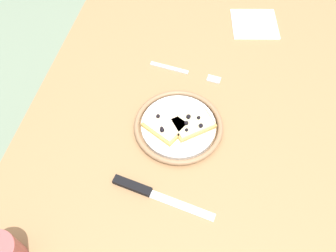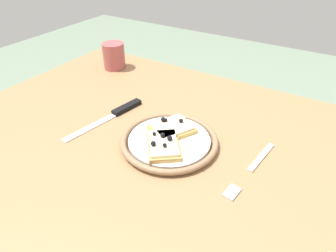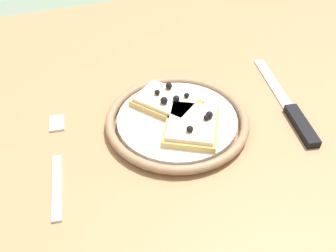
# 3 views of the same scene
# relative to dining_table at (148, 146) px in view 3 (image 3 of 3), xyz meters

# --- Properties ---
(dining_table) EXTENTS (1.19, 0.87, 0.73)m
(dining_table) POSITION_rel_dining_table_xyz_m (0.00, 0.00, 0.00)
(dining_table) COLOR #936D47
(dining_table) RESTS_ON ground_plane
(plate) EXTENTS (0.22, 0.22, 0.02)m
(plate) POSITION_rel_dining_table_xyz_m (0.04, -0.05, 0.09)
(plate) COLOR white
(plate) RESTS_ON dining_table
(pizza_slice_near) EXTENTS (0.11, 0.12, 0.03)m
(pizza_slice_near) POSITION_rel_dining_table_xyz_m (0.03, -0.01, 0.10)
(pizza_slice_near) COLOR tan
(pizza_slice_near) RESTS_ON plate
(pizza_slice_far) EXTENTS (0.11, 0.12, 0.03)m
(pizza_slice_far) POSITION_rel_dining_table_xyz_m (0.05, -0.08, 0.10)
(pizza_slice_far) COLOR tan
(pizza_slice_far) RESTS_ON plate
(knife) EXTENTS (0.06, 0.24, 0.01)m
(knife) POSITION_rel_dining_table_xyz_m (0.22, -0.08, 0.08)
(knife) COLOR silver
(knife) RESTS_ON dining_table
(fork) EXTENTS (0.04, 0.20, 0.00)m
(fork) POSITION_rel_dining_table_xyz_m (-0.15, -0.06, 0.08)
(fork) COLOR beige
(fork) RESTS_ON dining_table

